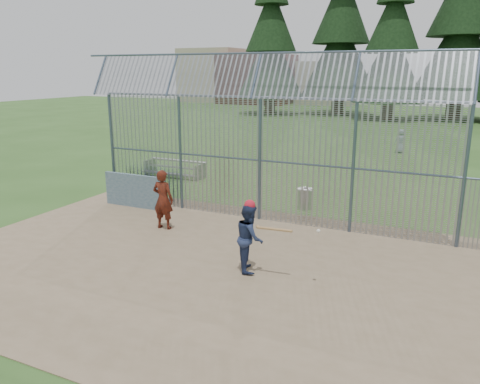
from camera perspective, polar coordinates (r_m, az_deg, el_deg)
The scene contains 12 objects.
ground at distance 12.66m, azimuth -3.87°, elevation -7.79°, with size 120.00×120.00×0.00m, color #2D511E.
dirt_infield at distance 12.25m, azimuth -5.01°, elevation -8.55°, with size 14.00×10.00×0.02m, color #756047.
dugout_wall at distance 17.20m, azimuth -12.72°, elevation 0.14°, with size 2.50×0.12×1.20m, color #38566B.
batter at distance 11.47m, azimuth 1.18°, elevation -5.57°, with size 0.82×0.64×1.69m, color navy.
onlooker at distance 14.63m, azimuth -9.36°, elevation -0.90°, with size 0.68×0.45×1.86m, color maroon.
bg_kid_standing at distance 29.51m, azimuth 18.93°, elevation 5.87°, with size 0.70×0.46×1.44m, color slate.
batting_gear at distance 11.14m, azimuth 1.90°, elevation -2.22°, with size 1.93×0.36×0.64m.
trash_can at distance 16.86m, azimuth 7.94°, elevation -0.78°, with size 0.56×0.56×0.82m.
bleacher at distance 21.99m, azimuth -8.01°, elevation 2.93°, with size 3.00×0.95×0.72m.
backstop_fence at distance 14.40m, azimuth 9.00°, elevation 4.62°, with size 20.09×0.81×5.30m.
conifer_row at distance 52.20m, azimuth 22.16°, elevation 20.26°, with size 38.48×12.26×20.20m.
distant_buildings at distance 72.70m, azimuth 1.68°, elevation 13.69°, with size 26.50×10.50×8.00m.
Camera 1 is at (5.71, -10.21, 4.83)m, focal length 35.00 mm.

